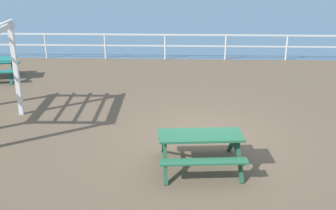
% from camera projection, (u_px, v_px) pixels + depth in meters
% --- Properties ---
extents(ground_plane, '(30.00, 24.00, 0.20)m').
position_uv_depth(ground_plane, '(204.00, 140.00, 10.70)').
color(ground_plane, brown).
extents(seaward_railing, '(23.07, 0.07, 1.08)m').
position_uv_depth(seaward_railing, '(195.00, 42.00, 17.63)').
color(seaward_railing, white).
rests_on(seaward_railing, ground).
extents(picnic_table_near_left, '(1.91, 1.67, 0.80)m').
position_uv_depth(picnic_table_near_left, '(201.00, 142.00, 9.04)').
color(picnic_table_near_left, '#286B47').
rests_on(picnic_table_near_left, ground).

